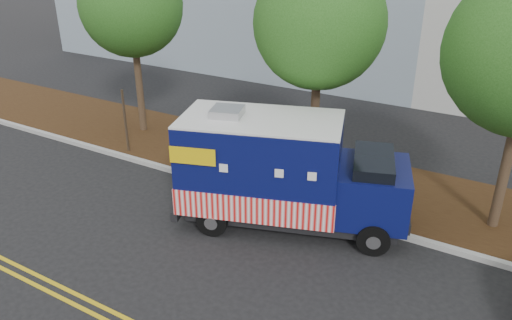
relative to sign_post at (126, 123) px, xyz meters
The scene contains 9 objects.
ground 5.74m from the sign_post, 18.21° to the right, with size 120.00×120.00×0.00m, color black.
curb 5.46m from the sign_post, ahead, with size 120.00×0.18×0.15m, color #9E9E99.
mulch_strip 5.72m from the sign_post, 18.15° to the left, with size 120.00×4.00×0.15m, color black.
centerline_near 8.26m from the sign_post, 49.33° to the right, with size 120.00×0.10×0.01m, color gold.
centerline_far 8.45m from the sign_post, 50.45° to the right, with size 120.00×0.10×0.01m, color gold.
tree_a 4.22m from the sign_post, 117.80° to the left, with size 3.68×3.68×6.71m.
tree_b 7.63m from the sign_post, 11.56° to the left, with size 3.69×3.69×6.79m.
sign_post is the anchor object (origin of this frame).
food_truck 6.87m from the sign_post, 10.45° to the right, with size 6.40×3.96×3.18m.
Camera 1 is at (6.84, -9.94, 7.29)m, focal length 35.00 mm.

